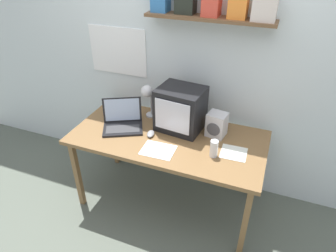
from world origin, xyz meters
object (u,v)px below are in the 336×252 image
Objects in this scene: space_heater at (217,125)px; printed_handout at (234,153)px; crt_monitor at (181,109)px; laptop at (123,120)px; desk_lamp at (148,95)px; open_notebook at (158,150)px; computer_mouse at (151,134)px; juice_glass at (214,149)px; corner_desk at (168,142)px.

space_heater is 0.29m from printed_handout.
crt_monitor is 0.96× the size of laptop.
crt_monitor is at bearing -0.46° from desk_lamp.
open_notebook is at bearing -125.32° from space_heater.
printed_handout is at bearing -28.96° from laptop.
desk_lamp is at bearing 117.85° from computer_mouse.
laptop is 2.05× the size of space_heater.
computer_mouse is (0.13, -0.25, -0.23)m from desk_lamp.
computer_mouse is at bearing -179.18° from printed_handout.
crt_monitor is 0.52m from laptop.
corner_desk is at bearing 163.36° from juice_glass.
desk_lamp is (-0.27, 0.21, 0.30)m from corner_desk.
corner_desk is 3.85× the size of laptop.
printed_handout is at bearing -3.53° from corner_desk.
computer_mouse is at bearing -162.27° from corner_desk.
printed_handout reaches higher than corner_desk.
crt_monitor reaches higher than desk_lamp.
crt_monitor is 0.33m from space_heater.
corner_desk is 4.89× the size of desk_lamp.
space_heater is (0.80, 0.16, 0.04)m from laptop.
desk_lamp is 0.66m from space_heater.
laptop is at bearing -118.38° from desk_lamp.
desk_lamp is 2.40× the size of juice_glass.
corner_desk is at bearing -29.57° from desk_lamp.
computer_mouse reaches higher than open_notebook.
computer_mouse is (0.29, -0.04, -0.05)m from laptop.
crt_monitor is at bearing -8.21° from laptop.
open_notebook is (-0.57, -0.18, 0.00)m from printed_handout.
juice_glass is 0.18m from printed_handout.
juice_glass is at bearing -70.53° from space_heater.
printed_handout is (0.14, 0.09, -0.06)m from juice_glass.
laptop is 0.29m from computer_mouse.
juice_glass is 0.67× the size of printed_handout.
space_heater is at bearing 99.98° from juice_glass.
juice_glass is 0.52× the size of open_notebook.
corner_desk is at bearing -26.81° from laptop.
juice_glass reaches higher than open_notebook.
laptop reaches higher than juice_glass.
juice_glass is at bearing -17.95° from desk_lamp.
computer_mouse is 0.22m from open_notebook.
space_heater is at bearing 134.13° from printed_handout.
laptop is at bearing -158.90° from space_heater.
open_notebook is at bearing -162.32° from printed_handout.
corner_desk is at bearing -146.94° from space_heater.
crt_monitor reaches higher than open_notebook.
computer_mouse is at bearing 171.75° from juice_glass.
open_notebook is (-0.00, -0.22, 0.06)m from corner_desk.
desk_lamp is at bearing 163.79° from printed_handout.
desk_lamp reaches higher than juice_glass.
juice_glass is (0.85, -0.12, 0.00)m from laptop.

